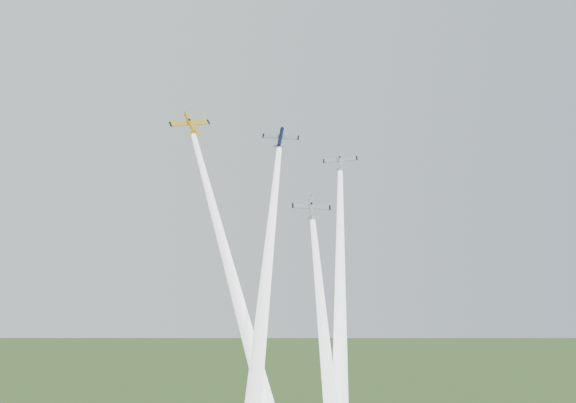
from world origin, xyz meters
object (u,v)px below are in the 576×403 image
object	(u,v)px
plane_silver_right	(340,161)
plane_silver_low	(311,208)
plane_navy	(280,138)
plane_yellow	(191,124)

from	to	relation	value
plane_silver_right	plane_silver_low	world-z (taller)	plane_silver_right
plane_navy	plane_silver_right	xyz separation A→B (m)	(13.32, 3.23, -3.07)
plane_yellow	plane_navy	distance (m)	17.62
plane_yellow	plane_silver_low	xyz separation A→B (m)	(18.64, -15.31, -16.81)
plane_navy	plane_silver_right	size ratio (longest dim) A/B	1.02
plane_yellow	plane_navy	size ratio (longest dim) A/B	1.14
plane_silver_right	plane_silver_low	distance (m)	17.63
plane_silver_right	plane_yellow	bearing A→B (deg)	-166.74
plane_navy	plane_silver_right	world-z (taller)	plane_navy
plane_yellow	plane_silver_right	distance (m)	29.62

